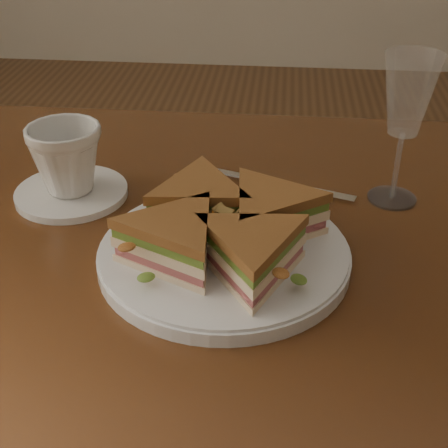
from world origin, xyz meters
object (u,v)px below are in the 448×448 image
at_px(plate, 224,255).
at_px(table, 247,305).
at_px(sandwich_wedges, 224,228).
at_px(saucer, 72,193).
at_px(wine_glass, 408,99).
at_px(knife, 274,184).
at_px(coffee_cup, 67,159).
at_px(spoon, 217,191).

bearing_deg(plate, table, 59.45).
xyz_separation_m(sandwich_wedges, saucer, (-0.22, 0.13, -0.04)).
bearing_deg(sandwich_wedges, saucer, 149.24).
height_order(wine_glass, saucer, wine_glass).
relative_size(knife, coffee_cup, 2.13).
bearing_deg(saucer, knife, 11.69).
height_order(table, sandwich_wedges, sandwich_wedges).
distance_m(sandwich_wedges, wine_glass, 0.28).
relative_size(plate, coffee_cup, 2.93).
height_order(saucer, coffee_cup, coffee_cup).
height_order(spoon, wine_glass, wine_glass).
bearing_deg(spoon, wine_glass, 17.55).
bearing_deg(plate, saucer, 149.24).
height_order(plate, knife, plate).
xyz_separation_m(spoon, coffee_cup, (-0.19, -0.03, 0.05)).
height_order(plate, coffee_cup, coffee_cup).
relative_size(spoon, wine_glass, 0.91).
xyz_separation_m(sandwich_wedges, wine_glass, (0.21, 0.16, 0.10)).
bearing_deg(coffee_cup, spoon, 16.95).
bearing_deg(plate, knife, 74.46).
bearing_deg(sandwich_wedges, knife, 74.46).
xyz_separation_m(sandwich_wedges, knife, (0.05, 0.19, -0.04)).
distance_m(table, plate, 0.12).
relative_size(wine_glass, saucer, 1.31).
bearing_deg(knife, saucer, -150.25).
distance_m(spoon, saucer, 0.20).
relative_size(sandwich_wedges, spoon, 1.62).
xyz_separation_m(knife, coffee_cup, (-0.27, -0.06, 0.05)).
height_order(table, wine_glass, wine_glass).
relative_size(plate, saucer, 1.91).
distance_m(sandwich_wedges, saucer, 0.26).
bearing_deg(wine_glass, coffee_cup, -175.60).
bearing_deg(table, coffee_cup, 160.28).
relative_size(spoon, knife, 0.86).
distance_m(plate, knife, 0.19).
height_order(plate, sandwich_wedges, sandwich_wedges).
bearing_deg(coffee_cup, plate, -21.53).
relative_size(sandwich_wedges, wine_glass, 1.47).
distance_m(knife, wine_glass, 0.21).
bearing_deg(saucer, wine_glass, 4.40).
xyz_separation_m(spoon, knife, (0.08, 0.03, -0.00)).
distance_m(spoon, coffee_cup, 0.20).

